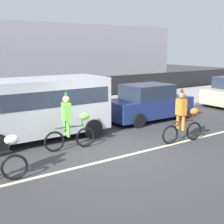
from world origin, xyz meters
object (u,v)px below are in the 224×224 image
at_px(parked_car_navy, 148,103).
at_px(parade_cyclist_lime, 70,124).
at_px(parade_cyclist_orange, 183,119).
at_px(parked_van_silver, 39,104).

bearing_deg(parked_car_navy, parade_cyclist_lime, -160.21).
height_order(parade_cyclist_orange, parked_car_navy, parade_cyclist_orange).
height_order(parked_van_silver, parked_car_navy, parked_van_silver).
bearing_deg(parked_car_navy, parade_cyclist_orange, -111.28).
bearing_deg(parade_cyclist_orange, parked_car_navy, 68.72).
xyz_separation_m(parade_cyclist_lime, parade_cyclist_orange, (3.58, -1.53, 0.00)).
relative_size(parade_cyclist_lime, parade_cyclist_orange, 1.00).
bearing_deg(parked_van_silver, parked_car_navy, 0.77).
xyz_separation_m(parade_cyclist_orange, parked_van_silver, (-3.93, 3.20, 0.44)).
bearing_deg(parked_car_navy, parked_van_silver, -179.23).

